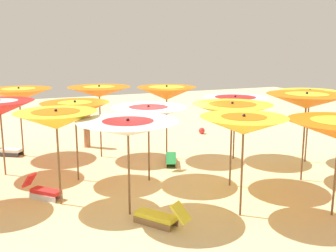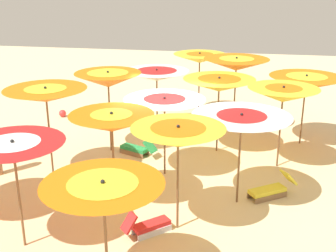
% 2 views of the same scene
% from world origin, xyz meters
% --- Properties ---
extents(ground, '(38.43, 38.43, 0.04)m').
position_xyz_m(ground, '(0.00, 0.00, -0.02)').
color(ground, beige).
extents(beach_umbrella_1, '(1.92, 1.92, 2.35)m').
position_xyz_m(beach_umbrella_1, '(0.71, -2.75, 2.09)').
color(beach_umbrella_1, brown).
rests_on(beach_umbrella_1, ground).
extents(beach_umbrella_2, '(2.25, 2.25, 2.24)m').
position_xyz_m(beach_umbrella_2, '(1.93, -1.39, 2.02)').
color(beach_umbrella_2, brown).
rests_on(beach_umbrella_2, ground).
extents(beach_umbrella_3, '(1.92, 1.92, 2.35)m').
position_xyz_m(beach_umbrella_3, '(2.99, 0.90, 2.09)').
color(beach_umbrella_3, brown).
rests_on(beach_umbrella_3, ground).
extents(beach_umbrella_5, '(1.96, 1.96, 2.29)m').
position_xyz_m(beach_umbrella_5, '(-2.22, -3.93, 2.02)').
color(beach_umbrella_5, brown).
rests_on(beach_umbrella_5, ground).
extents(beach_umbrella_6, '(1.90, 1.90, 2.31)m').
position_xyz_m(beach_umbrella_6, '(-0.90, -2.02, 2.05)').
color(beach_umbrella_6, brown).
rests_on(beach_umbrella_6, ground).
extents(beach_umbrella_7, '(2.12, 2.12, 2.19)m').
position_xyz_m(beach_umbrella_7, '(-0.05, -0.17, 1.96)').
color(beach_umbrella_7, brown).
rests_on(beach_umbrella_7, ground).
extents(beach_umbrella_8, '(2.13, 2.13, 2.33)m').
position_xyz_m(beach_umbrella_8, '(1.21, 1.73, 2.09)').
color(beach_umbrella_8, brown).
rests_on(beach_umbrella_8, ground).
extents(beach_umbrella_9, '(2.19, 2.19, 2.54)m').
position_xyz_m(beach_umbrella_9, '(1.63, 3.85, 2.29)').
color(beach_umbrella_9, brown).
rests_on(beach_umbrella_9, ground).
extents(beach_umbrella_10, '(2.17, 2.17, 2.41)m').
position_xyz_m(beach_umbrella_10, '(-4.19, -3.29, 2.15)').
color(beach_umbrella_10, brown).
rests_on(beach_umbrella_10, ground).
extents(beach_umbrella_11, '(2.10, 2.10, 2.49)m').
position_xyz_m(beach_umbrella_11, '(-2.99, -0.82, 2.26)').
color(beach_umbrella_11, brown).
rests_on(beach_umbrella_11, ground).
extents(beach_umbrella_12, '(1.96, 1.96, 2.50)m').
position_xyz_m(beach_umbrella_12, '(-1.99, 1.21, 2.23)').
color(beach_umbrella_12, brown).
rests_on(beach_umbrella_12, ground).
extents(beach_umbrella_13, '(2.17, 2.17, 2.18)m').
position_xyz_m(beach_umbrella_13, '(-0.96, 3.22, 1.95)').
color(beach_umbrella_13, brown).
rests_on(beach_umbrella_13, ground).
extents(beach_umbrella_14, '(1.95, 1.95, 2.42)m').
position_xyz_m(beach_umbrella_14, '(0.25, 5.24, 2.19)').
color(beach_umbrella_14, brown).
rests_on(beach_umbrella_14, ground).
extents(lounger_0, '(1.04, 1.32, 0.59)m').
position_xyz_m(lounger_0, '(-4.49, -3.87, 0.21)').
color(lounger_0, '#333338').
rests_on(lounger_0, ground).
extents(lounger_1, '(1.24, 1.01, 0.60)m').
position_xyz_m(lounger_1, '(2.73, -0.97, 0.20)').
color(lounger_1, olive).
rests_on(lounger_1, ground).
extents(lounger_2, '(1.23, 0.77, 0.54)m').
position_xyz_m(lounger_2, '(-1.12, 0.98, 0.20)').
color(lounger_2, olive).
rests_on(lounger_2, ground).
extents(lounger_3, '(1.00, 0.95, 0.59)m').
position_xyz_m(lounger_3, '(0.14, -3.09, 0.20)').
color(lounger_3, silver).
rests_on(lounger_3, ground).
extents(beachgoer_0, '(0.30, 0.30, 1.71)m').
position_xyz_m(beachgoer_0, '(-4.51, -0.99, 0.90)').
color(beachgoer_0, '#A3704C').
rests_on(beachgoer_0, ground).
extents(beach_ball, '(0.27, 0.27, 0.27)m').
position_xyz_m(beach_ball, '(-4.79, 4.06, 0.14)').
color(beach_ball, red).
rests_on(beach_ball, ground).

